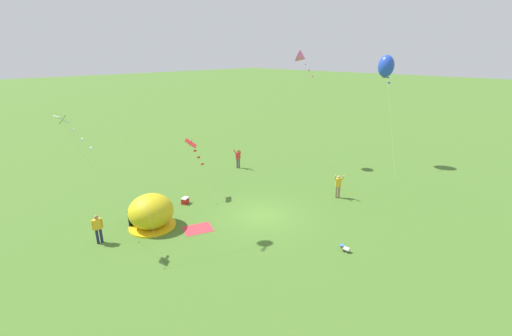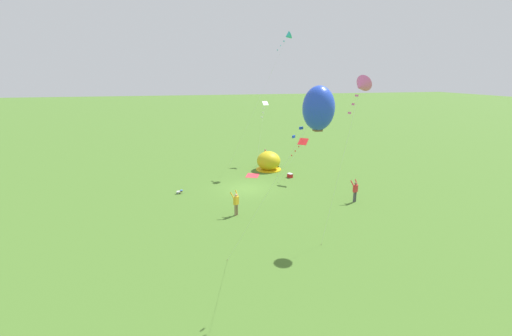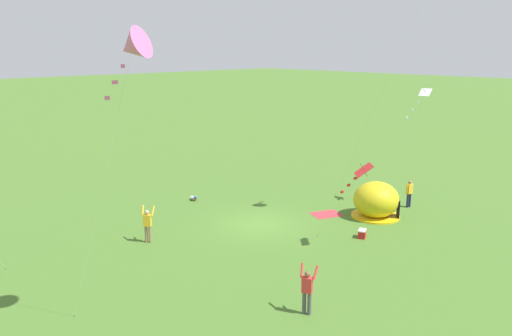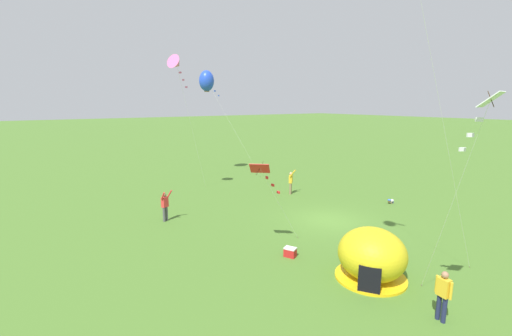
% 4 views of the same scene
% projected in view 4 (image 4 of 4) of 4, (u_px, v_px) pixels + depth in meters
% --- Properties ---
extents(ground_plane, '(300.00, 300.00, 0.00)m').
position_uv_depth(ground_plane, '(329.00, 220.00, 20.57)').
color(ground_plane, '#477028').
extents(popup_tent, '(2.81, 2.81, 2.10)m').
position_uv_depth(popup_tent, '(372.00, 255.00, 13.61)').
color(popup_tent, gold).
rests_on(popup_tent, ground).
extents(picnic_blanket, '(2.06, 1.84, 0.01)m').
position_uv_depth(picnic_blanket, '(369.00, 250.00, 16.46)').
color(picnic_blanket, '#CC333D').
rests_on(picnic_blanket, ground).
extents(cooler_box, '(0.64, 0.56, 0.44)m').
position_uv_depth(cooler_box, '(290.00, 252.00, 15.69)').
color(cooler_box, red).
rests_on(cooler_box, ground).
extents(toddler_crawling, '(0.28, 0.55, 0.32)m').
position_uv_depth(toddler_crawling, '(390.00, 201.00, 23.97)').
color(toddler_crawling, white).
rests_on(toddler_crawling, ground).
extents(person_center_field, '(0.58, 0.30, 1.72)m').
position_uv_depth(person_center_field, '(443.00, 293.00, 10.94)').
color(person_center_field, '#1E2347').
rests_on(person_center_field, ground).
extents(person_watching_sky, '(0.68, 0.72, 1.89)m').
position_uv_depth(person_watching_sky, '(291.00, 181.00, 26.33)').
color(person_watching_sky, '#8C7251').
rests_on(person_watching_sky, ground).
extents(person_strolling, '(0.62, 0.72, 1.89)m').
position_uv_depth(person_strolling, '(165.00, 205.00, 20.26)').
color(person_strolling, '#4C4C51').
rests_on(person_strolling, ground).
extents(kite_white, '(2.55, 2.06, 7.29)m').
position_uv_depth(kite_white, '(483.00, 115.00, 9.47)').
color(kite_white, silver).
rests_on(kite_white, ground).
extents(kite_red, '(1.16, 3.15, 4.32)m').
position_uv_depth(kite_red, '(262.00, 172.00, 15.75)').
color(kite_red, silver).
rests_on(kite_red, ground).
extents(kite_pink, '(2.21, 3.48, 10.33)m').
position_uv_depth(kite_pink, '(176.00, 64.00, 24.29)').
color(kite_pink, silver).
rests_on(kite_pink, ground).
extents(kite_blue, '(4.36, 4.32, 9.91)m').
position_uv_depth(kite_blue, '(207.00, 81.00, 31.82)').
color(kite_blue, silver).
rests_on(kite_blue, ground).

